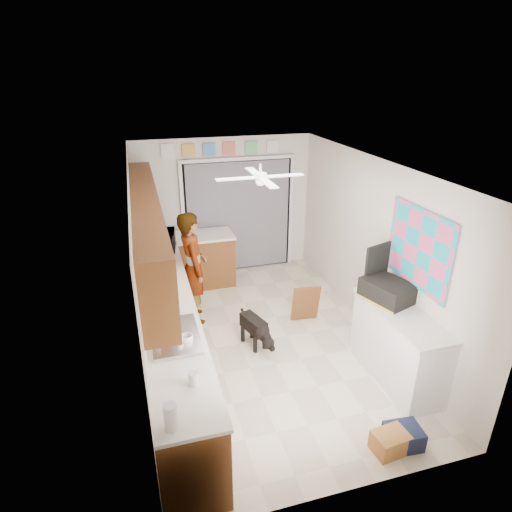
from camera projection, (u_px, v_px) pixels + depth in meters
floor at (264, 340)px, 6.13m from camera, size 5.00×5.00×0.00m
ceiling at (265, 166)px, 5.13m from camera, size 5.00×5.00×0.00m
wall_back at (225, 207)px, 7.83m from camera, size 3.20×0.00×3.20m
wall_front at (355, 384)px, 3.43m from camera, size 3.20×0.00×3.20m
wall_left at (139, 275)px, 5.23m from camera, size 0.00×5.00×5.00m
wall_right at (373, 248)px, 6.03m from camera, size 0.00×5.00×5.00m
left_base_cabinets at (169, 327)px, 5.63m from camera, size 0.60×4.80×0.90m
left_countertop at (167, 296)px, 5.44m from camera, size 0.62×4.80×0.04m
upper_cabinets at (147, 227)px, 5.23m from camera, size 0.32×4.00×0.80m
sink_basin at (175, 337)px, 4.55m from camera, size 0.50×0.76×0.06m
faucet at (156, 332)px, 4.46m from camera, size 0.03×0.03×0.22m
peninsula_base at (204, 260)px, 7.59m from camera, size 1.00×0.60×0.90m
peninsula_top at (203, 236)px, 7.40m from camera, size 1.04×0.64×0.04m
back_opening_recess at (239, 216)px, 7.95m from camera, size 2.00×0.06×2.10m
curtain_panel at (239, 217)px, 7.91m from camera, size 1.90×0.03×2.05m
door_trim_left at (184, 222)px, 7.67m from camera, size 0.06×0.04×2.10m
door_trim_right at (291, 212)px, 8.18m from camera, size 0.06×0.04×2.10m
door_trim_head at (238, 159)px, 7.49m from camera, size 2.10×0.04×0.06m
header_frame_0 at (189, 151)px, 7.23m from camera, size 0.22×0.02×0.22m
header_frame_1 at (209, 150)px, 7.32m from camera, size 0.22×0.02×0.22m
header_frame_2 at (229, 149)px, 7.41m from camera, size 0.22×0.02×0.22m
header_frame_3 at (251, 148)px, 7.51m from camera, size 0.22×0.02×0.22m
header_frame_4 at (273, 147)px, 7.61m from camera, size 0.22×0.02×0.22m
route66_sign at (168, 152)px, 7.15m from camera, size 0.22×0.02×0.26m
right_counter_base at (398, 347)px, 5.23m from camera, size 0.50×1.40×0.90m
right_counter_top at (402, 314)px, 5.04m from camera, size 0.54×1.44×0.04m
abstract_painting at (419, 248)px, 4.98m from camera, size 0.03×1.15×0.95m
ceiling_fan at (260, 177)px, 5.38m from camera, size 1.14×1.14×0.24m
microwave at (162, 242)px, 6.66m from camera, size 0.45×0.61×0.31m
soap_bottle at (153, 281)px, 5.50m from camera, size 0.12×0.12×0.26m
cup at (187, 339)px, 4.45m from camera, size 0.17×0.17×0.10m
jar_a at (194, 379)px, 3.86m from camera, size 0.11×0.11×0.13m
jar_b at (180, 342)px, 4.40m from camera, size 0.09×0.09×0.11m
paper_towel_roll at (171, 417)px, 3.36m from camera, size 0.14×0.14×0.24m
suitcase at (387, 291)px, 5.26m from camera, size 0.60×0.69×0.25m
suitcase_rim at (386, 298)px, 5.31m from camera, size 0.60×0.69×0.02m
suitcase_lid at (377, 263)px, 5.42m from camera, size 0.41×0.16×0.50m
cardboard_box at (390, 442)px, 4.32m from camera, size 0.37×0.29×0.22m
navy_crate at (403, 437)px, 4.39m from camera, size 0.37×0.32×0.22m
cabinet_door_panel at (306, 304)px, 6.47m from camera, size 0.43×0.20×0.61m
man at (193, 268)px, 6.33m from camera, size 0.45×0.65×1.73m
dog at (254, 330)px, 5.94m from camera, size 0.45×0.68×0.49m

